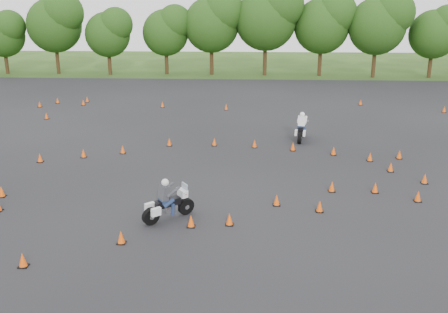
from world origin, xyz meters
The scene contains 6 objects.
ground centered at (0.00, 0.00, 0.00)m, with size 140.00×140.00×0.00m, color #2D5119.
asphalt_pad centered at (0.00, 6.00, 0.01)m, with size 62.00×62.00×0.00m, color black.
treeline centered at (2.03, 35.04, 4.62)m, with size 86.76×32.50×10.87m.
traffic_cones centered at (-0.21, 5.75, 0.23)m, with size 36.94×32.89×0.45m.
rider_grey centered at (-1.90, -0.45, 0.87)m, with size 2.24×0.69×1.73m, color #36373C, non-canonical shape.
rider_white centered at (4.25, 11.56, 0.89)m, with size 2.30×0.71×1.78m, color silver, non-canonical shape.
Camera 1 is at (1.20, -17.94, 7.93)m, focal length 40.00 mm.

